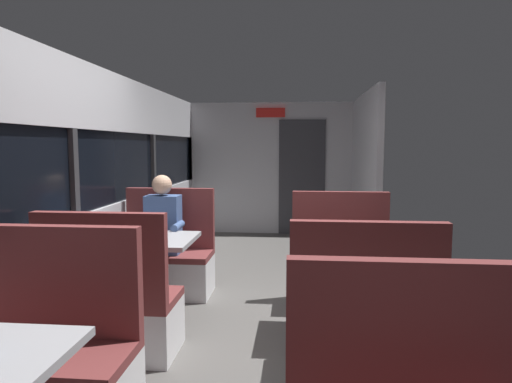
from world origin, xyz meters
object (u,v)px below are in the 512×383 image
Objects in this scene: coffee_cup_secondary at (371,240)px; bench_mid_window_facing_entry at (167,262)px; bench_near_window_facing_entry at (48,370)px; dining_table_mid_window at (143,249)px; bench_rear_aisle_facing_entry at (341,272)px; dining_table_rear_aisle at (350,259)px; seated_passenger at (164,245)px; bench_rear_aisle_facing_end at (362,333)px; bench_mid_window_facing_end at (112,312)px.

bench_mid_window_facing_entry is at bearing 157.38° from coffee_cup_secondary.
bench_mid_window_facing_entry is at bearing 90.00° from bench_near_window_facing_entry.
bench_rear_aisle_facing_entry reaches higher than dining_table_mid_window.
bench_rear_aisle_facing_entry is 12.22× the size of coffee_cup_secondary.
coffee_cup_secondary reaches higher than dining_table_mid_window.
seated_passenger reaches higher than dining_table_rear_aisle.
seated_passenger reaches higher than bench_mid_window_facing_entry.
bench_rear_aisle_facing_end is 1.40m from bench_rear_aisle_facing_entry.
seated_passenger reaches higher than bench_rear_aisle_facing_entry.
bench_near_window_facing_entry and bench_rear_aisle_facing_entry have the same top height.
bench_near_window_facing_entry is at bearing -160.08° from bench_rear_aisle_facing_end.
bench_rear_aisle_facing_end reaches higher than coffee_cup_secondary.
dining_table_mid_window is 0.64m from seated_passenger.
dining_table_rear_aisle is 1.97m from seated_passenger.
coffee_cup_secondary is (1.97, 1.43, 0.46)m from bench_near_window_facing_entry.
bench_mid_window_facing_end is at bearing 90.00° from bench_near_window_facing_entry.
seated_passenger is at bearing 175.92° from bench_rear_aisle_facing_entry.
bench_mid_window_facing_end is 1.40m from bench_mid_window_facing_entry.
dining_table_mid_window is 0.82× the size of bench_rear_aisle_facing_entry.
bench_rear_aisle_facing_end is (1.79, -0.20, 0.00)m from bench_mid_window_facing_end.
seated_passenger is (-1.79, 0.83, -0.10)m from dining_table_rear_aisle.
bench_rear_aisle_facing_end is at bearing 19.92° from bench_near_window_facing_entry.
dining_table_rear_aisle is 10.00× the size of coffee_cup_secondary.
bench_rear_aisle_facing_end is at bearing -26.68° from dining_table_mid_window.
bench_near_window_facing_entry is 2.72m from bench_rear_aisle_facing_entry.
bench_near_window_facing_entry is at bearing -90.00° from seated_passenger.
dining_table_rear_aisle is at bearing -26.68° from bench_mid_window_facing_entry.
dining_table_mid_window is 0.71× the size of seated_passenger.
bench_mid_window_facing_end is at bearing -146.19° from bench_rear_aisle_facing_entry.
bench_near_window_facing_entry is 1.00× the size of bench_rear_aisle_facing_end.
bench_near_window_facing_entry and bench_rear_aisle_facing_end have the same top height.
coffee_cup_secondary is (0.18, 0.08, 0.15)m from dining_table_rear_aisle.
bench_mid_window_facing_entry is 2.03m from dining_table_rear_aisle.
bench_near_window_facing_entry and bench_mid_window_facing_end have the same top height.
bench_mid_window_facing_end is 2.10m from coffee_cup_secondary.
bench_rear_aisle_facing_end is at bearing -90.00° from bench_rear_aisle_facing_entry.
bench_rear_aisle_facing_end is 1.00× the size of bench_rear_aisle_facing_entry.
bench_near_window_facing_entry is 1.58m from dining_table_mid_window.
dining_table_mid_window is at bearing 176.49° from coffee_cup_secondary.
bench_near_window_facing_entry reaches higher than dining_table_rear_aisle.
bench_near_window_facing_entry is 1.00× the size of bench_mid_window_facing_entry.
bench_near_window_facing_entry is 0.87× the size of seated_passenger.
bench_mid_window_facing_end is at bearing -90.00° from bench_mid_window_facing_entry.
dining_table_rear_aisle is at bearing 90.00° from bench_rear_aisle_facing_end.
bench_mid_window_facing_entry is (0.00, 0.70, -0.31)m from dining_table_mid_window.
bench_near_window_facing_entry is 12.22× the size of coffee_cup_secondary.
bench_mid_window_facing_entry is 2.40m from bench_rear_aisle_facing_end.
dining_table_rear_aisle is (1.79, -0.90, 0.31)m from bench_mid_window_facing_entry.
bench_mid_window_facing_end is at bearing -90.00° from dining_table_mid_window.
bench_rear_aisle_facing_entry is at bearing -4.08° from seated_passenger.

